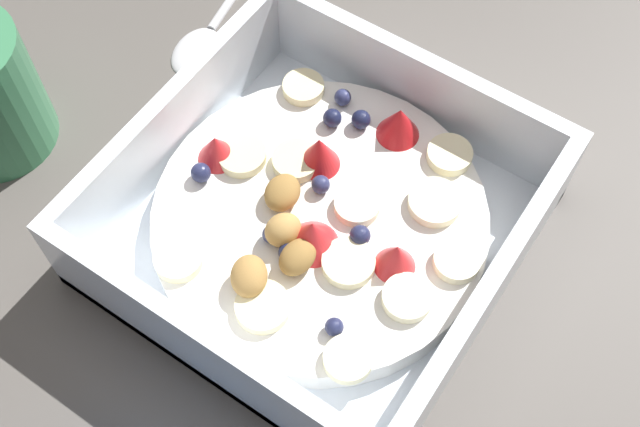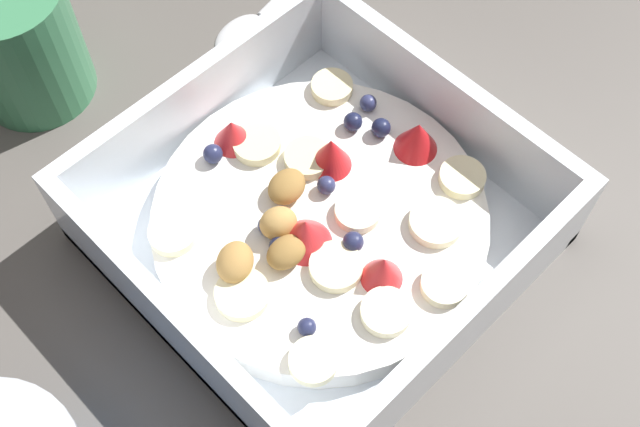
% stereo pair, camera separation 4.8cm
% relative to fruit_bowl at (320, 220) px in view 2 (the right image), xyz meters
% --- Properties ---
extents(ground_plane, '(2.40, 2.40, 0.00)m').
position_rel_fruit_bowl_xyz_m(ground_plane, '(-0.01, 0.02, -0.02)').
color(ground_plane, '#56514C').
extents(fruit_bowl, '(0.23, 0.23, 0.07)m').
position_rel_fruit_bowl_xyz_m(fruit_bowl, '(0.00, 0.00, 0.00)').
color(fruit_bowl, white).
rests_on(fruit_bowl, ground).
extents(spoon, '(0.05, 0.17, 0.01)m').
position_rel_fruit_bowl_xyz_m(spoon, '(0.17, -0.10, -0.02)').
color(spoon, silver).
rests_on(spoon, ground).
extents(coffee_mug, '(0.09, 0.09, 0.09)m').
position_rel_fruit_bowl_xyz_m(coffee_mug, '(0.23, 0.06, 0.02)').
color(coffee_mug, '#3D8456').
rests_on(coffee_mug, ground).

